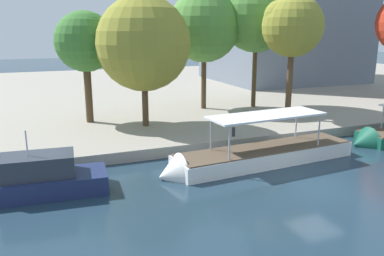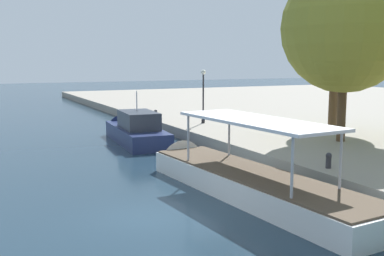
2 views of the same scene
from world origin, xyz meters
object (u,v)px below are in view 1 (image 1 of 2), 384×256
(motor_yacht_0, at_px, (15,187))
(tree_5, at_px, (145,47))
(tree_2, at_px, (205,25))
(tree_3, at_px, (290,26))
(tree_0, at_px, (86,40))
(tree_4, at_px, (255,14))
(tour_boat_1, at_px, (253,159))
(mooring_bollard_0, at_px, (234,131))

(motor_yacht_0, bearing_deg, tree_5, -130.94)
(tree_2, bearing_deg, tree_3, -54.95)
(tree_2, distance_m, tree_3, 8.42)
(tree_0, bearing_deg, motor_yacht_0, -114.16)
(tree_0, relative_size, tree_2, 0.81)
(motor_yacht_0, xyz_separation_m, tree_5, (9.75, 9.55, 6.61))
(motor_yacht_0, xyz_separation_m, tree_4, (22.09, 13.92, 9.38))
(tree_3, bearing_deg, motor_yacht_0, -160.27)
(motor_yacht_0, height_order, tree_5, tree_5)
(tree_4, xyz_separation_m, tree_5, (-12.34, -4.37, -2.77))
(tree_2, xyz_separation_m, tree_4, (4.93, -0.86, 1.06))
(motor_yacht_0, distance_m, tree_4, 27.75)
(tree_3, bearing_deg, tree_5, 172.26)
(tree_0, bearing_deg, tree_5, -37.00)
(tree_0, height_order, tree_3, tree_3)
(tour_boat_1, distance_m, tree_0, 16.96)
(tree_3, xyz_separation_m, tree_5, (-12.24, 1.66, -1.63))
(tree_4, bearing_deg, tree_2, 170.15)
(tree_2, relative_size, tree_4, 0.91)
(tree_3, bearing_deg, mooring_bollard_0, -151.72)
(motor_yacht_0, bearing_deg, tree_4, -143.11)
(motor_yacht_0, height_order, mooring_bollard_0, motor_yacht_0)
(tree_2, bearing_deg, mooring_bollard_0, -102.09)
(tree_0, distance_m, tree_5, 5.14)
(motor_yacht_0, distance_m, tree_5, 15.17)
(tree_0, xyz_separation_m, tree_2, (11.50, 2.15, 1.24))
(mooring_bollard_0, xyz_separation_m, tree_4, (7.23, 9.88, 8.81))
(mooring_bollard_0, xyz_separation_m, tree_2, (2.30, 10.73, 7.74))
(mooring_bollard_0, distance_m, tree_0, 14.16)
(tree_0, height_order, tree_2, tree_2)
(motor_yacht_0, xyz_separation_m, tour_boat_1, (14.16, -0.10, -0.23))
(motor_yacht_0, bearing_deg, tree_3, -155.61)
(tree_4, bearing_deg, tour_boat_1, -119.49)
(motor_yacht_0, relative_size, tree_3, 0.89)
(tree_3, distance_m, tree_5, 12.46)
(tree_5, bearing_deg, tree_3, -7.74)
(tree_5, bearing_deg, mooring_bollard_0, -47.11)
(tour_boat_1, height_order, tree_5, tree_5)
(mooring_bollard_0, relative_size, tree_3, 0.07)
(tour_boat_1, height_order, tree_4, tree_4)
(mooring_bollard_0, height_order, tree_0, tree_0)
(tree_2, bearing_deg, motor_yacht_0, -139.26)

